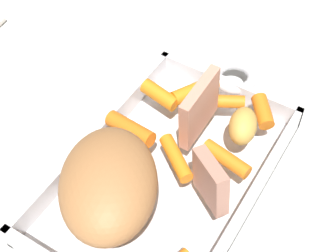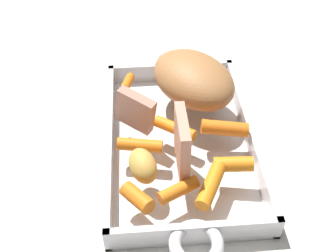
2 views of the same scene
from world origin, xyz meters
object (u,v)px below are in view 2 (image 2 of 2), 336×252
at_px(baby_carrot_long, 128,83).
at_px(baby_carrot_northwest, 233,164).
at_px(pork_roast, 193,79).
at_px(baby_carrot_center_right, 140,145).
at_px(baby_carrot_northeast, 211,185).
at_px(baby_carrot_center_left, 178,190).
at_px(baby_carrot_southwest, 225,128).
at_px(roast_slice_outer, 182,143).
at_px(baby_carrot_southeast, 175,128).
at_px(potato_golden_small, 143,166).
at_px(roast_slice_thick, 135,111).
at_px(baby_carrot_short, 137,198).
at_px(roasting_dish, 180,141).

xyz_separation_m(baby_carrot_long, baby_carrot_northwest, (0.20, 0.15, 0.00)).
xyz_separation_m(pork_roast, baby_carrot_center_right, (0.12, -0.09, -0.03)).
relative_size(baby_carrot_long, baby_carrot_northwest, 0.74).
relative_size(baby_carrot_northeast, baby_carrot_center_right, 1.08).
height_order(baby_carrot_northeast, baby_carrot_center_left, baby_carrot_northeast).
height_order(baby_carrot_center_left, baby_carrot_southwest, baby_carrot_southwest).
bearing_deg(roast_slice_outer, baby_carrot_northeast, 33.30).
xyz_separation_m(pork_roast, baby_carrot_southeast, (0.09, -0.04, -0.03)).
distance_m(baby_carrot_northeast, potato_golden_small, 0.10).
bearing_deg(pork_roast, roast_slice_thick, -55.61).
bearing_deg(pork_roast, baby_carrot_short, -24.76).
bearing_deg(baby_carrot_center_right, baby_carrot_southwest, 100.27).
distance_m(roasting_dish, baby_carrot_center_left, 0.13).
distance_m(roasting_dish, baby_carrot_southwest, 0.08).
distance_m(pork_roast, baby_carrot_southwest, 0.11).
bearing_deg(potato_golden_small, baby_carrot_northwest, 90.55).
height_order(pork_roast, roast_slice_outer, roast_slice_outer).
distance_m(pork_roast, potato_golden_small, 0.19).
bearing_deg(baby_carrot_southeast, baby_carrot_center_left, -3.17).
bearing_deg(baby_carrot_center_right, baby_carrot_center_left, 29.11).
xyz_separation_m(baby_carrot_southeast, baby_carrot_northeast, (0.12, 0.04, 0.00)).
xyz_separation_m(roast_slice_thick, baby_carrot_center_left, (0.14, 0.05, -0.02)).
bearing_deg(baby_carrot_long, baby_carrot_northwest, 35.58).
bearing_deg(baby_carrot_center_right, roasting_dish, 121.49).
bearing_deg(pork_roast, baby_carrot_northeast, -0.24).
relative_size(roast_slice_thick, baby_carrot_center_right, 0.92).
distance_m(baby_carrot_northwest, baby_carrot_center_left, 0.09).
distance_m(baby_carrot_long, baby_carrot_northeast, 0.26).
xyz_separation_m(baby_carrot_southwest, potato_golden_small, (0.07, -0.13, 0.01)).
xyz_separation_m(baby_carrot_center_left, baby_carrot_short, (0.01, -0.05, 0.00)).
bearing_deg(baby_carrot_short, roast_slice_thick, 179.10).
bearing_deg(potato_golden_small, pork_roast, 152.06).
bearing_deg(baby_carrot_southwest, pork_roast, -159.00).
relative_size(roast_slice_thick, baby_carrot_center_left, 1.06).
distance_m(roast_slice_outer, baby_carrot_northeast, 0.07).
distance_m(baby_carrot_center_right, potato_golden_small, 0.05).
bearing_deg(roasting_dish, potato_golden_small, -34.26).
xyz_separation_m(baby_carrot_long, baby_carrot_center_right, (0.16, 0.02, 0.00)).
relative_size(baby_carrot_center_right, baby_carrot_short, 1.39).
height_order(baby_carrot_center_left, baby_carrot_center_right, same).
bearing_deg(roasting_dish, pork_roast, 160.07).
xyz_separation_m(pork_roast, baby_carrot_short, (0.22, -0.10, -0.02)).
relative_size(roast_slice_outer, potato_golden_small, 1.44).
xyz_separation_m(roast_slice_outer, roast_slice_thick, (-0.08, -0.06, -0.01)).
distance_m(roasting_dish, roast_slice_outer, 0.10).
distance_m(pork_roast, roast_slice_outer, 0.16).
bearing_deg(roast_slice_thick, potato_golden_small, 3.85).
height_order(roasting_dish, baby_carrot_southeast, baby_carrot_southeast).
bearing_deg(baby_carrot_southwest, potato_golden_small, -59.80).
distance_m(roasting_dish, pork_roast, 0.11).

